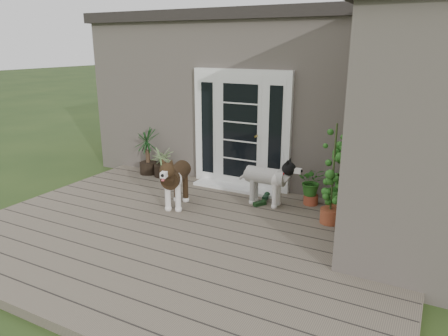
% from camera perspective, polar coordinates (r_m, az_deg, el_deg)
% --- Properties ---
extents(deck, '(6.20, 4.60, 0.12)m').
position_cam_1_polar(deck, '(6.05, -5.21, -9.19)').
color(deck, '#6B5B4C').
rests_on(deck, ground).
extents(house_main, '(7.40, 4.00, 3.10)m').
position_cam_1_polar(house_main, '(9.37, 8.98, 9.41)').
color(house_main, '#665E54').
rests_on(house_main, ground).
extents(roof_main, '(7.60, 4.20, 0.20)m').
position_cam_1_polar(roof_main, '(9.32, 9.46, 19.52)').
color(roof_main, '#2D2826').
rests_on(roof_main, house_main).
extents(house_wing, '(1.60, 2.40, 3.10)m').
position_cam_1_polar(house_wing, '(5.76, 26.16, 3.51)').
color(house_wing, '#665E54').
rests_on(house_wing, ground).
extents(door_unit, '(1.90, 0.14, 2.15)m').
position_cam_1_polar(door_unit, '(7.62, 2.33, 5.28)').
color(door_unit, white).
rests_on(door_unit, deck).
extents(door_step, '(1.60, 0.40, 0.05)m').
position_cam_1_polar(door_step, '(7.72, 1.60, -2.64)').
color(door_step, white).
rests_on(door_step, deck).
extents(brindle_dog, '(0.66, 1.03, 0.79)m').
position_cam_1_polar(brindle_dog, '(6.82, -6.50, -2.07)').
color(brindle_dog, '#352313').
rests_on(brindle_dog, deck).
extents(white_dog, '(0.88, 0.38, 0.73)m').
position_cam_1_polar(white_dog, '(6.88, 5.71, -2.15)').
color(white_dog, white).
rests_on(white_dog, deck).
extents(spider_plant, '(0.80, 0.80, 0.64)m').
position_cam_1_polar(spider_plant, '(8.45, -8.38, 0.99)').
color(spider_plant, '#8D9C60').
rests_on(spider_plant, deck).
extents(yucca, '(0.74, 0.74, 0.95)m').
position_cam_1_polar(yucca, '(8.63, -10.42, 2.28)').
color(yucca, '#113415').
rests_on(yucca, deck).
extents(herb_a, '(0.55, 0.55, 0.56)m').
position_cam_1_polar(herb_a, '(7.04, 11.88, -2.72)').
color(herb_a, '#275C1A').
rests_on(herb_a, deck).
extents(herb_b, '(0.56, 0.56, 0.59)m').
position_cam_1_polar(herb_b, '(6.97, 16.27, -3.11)').
color(herb_b, '#1B5E1F').
rests_on(herb_b, deck).
extents(herb_c, '(0.48, 0.48, 0.54)m').
position_cam_1_polar(herb_c, '(6.83, 15.14, -3.67)').
color(herb_c, '#1C6521').
rests_on(herb_c, deck).
extents(sapling, '(0.57, 0.57, 1.56)m').
position_cam_1_polar(sapling, '(6.22, 14.72, -0.66)').
color(sapling, '#28651C').
rests_on(sapling, deck).
extents(clog_left, '(0.16, 0.28, 0.08)m').
position_cam_1_polar(clog_left, '(7.26, 5.77, -3.89)').
color(clog_left, '#14341D').
rests_on(clog_left, deck).
extents(clog_right, '(0.23, 0.28, 0.08)m').
position_cam_1_polar(clog_right, '(6.95, 4.91, -4.81)').
color(clog_right, black).
rests_on(clog_right, deck).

